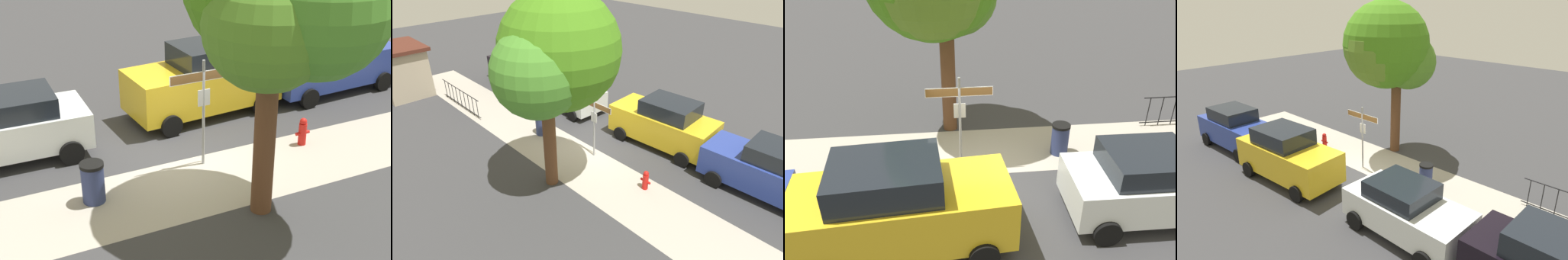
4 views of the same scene
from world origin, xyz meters
The scene contains 7 objects.
ground_plane centered at (0.00, 0.00, 0.00)m, with size 60.00×60.00×0.00m, color #38383A.
sidewalk_strip centered at (2.00, 1.30, 0.00)m, with size 24.00×2.60×0.00m, color #ABA397.
street_sign centered at (-0.42, 0.40, 1.95)m, with size 1.77×0.07×2.78m.
car_yellow centered at (-1.85, -2.45, 1.08)m, with size 4.71×2.36×2.18m.
car_white centered at (3.90, -1.99, 0.90)m, with size 4.05×2.14×1.78m.
fire_hydrant centered at (-3.33, 0.60, 0.38)m, with size 0.42×0.22×0.78m.
trash_bin centered at (2.60, 0.90, 0.49)m, with size 0.55×0.55×0.98m.
Camera 3 is at (-0.88, -8.94, 6.43)m, focal length 35.89 mm.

